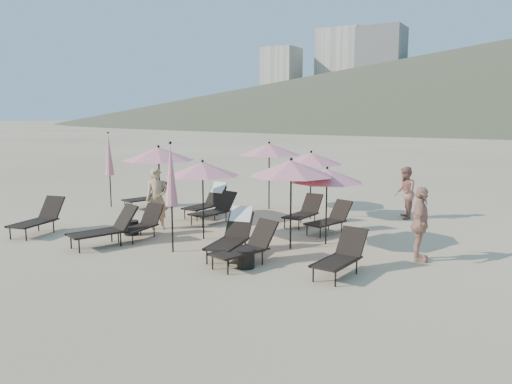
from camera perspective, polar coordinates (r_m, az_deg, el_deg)
The scene contains 26 objects.
ground at distance 12.67m, azimuth -6.89°, elevation -7.08°, with size 800.00×800.00×0.00m, color #D6BA8C.
hotel_skyline at distance 299.22m, azimuth 11.09°, elevation 12.40°, with size 109.00×82.00×55.00m.
lounger_0 at distance 15.96m, azimuth -23.57°, elevation -2.73°, with size 1.03×1.87×1.02m.
lounger_1 at distance 13.89m, azimuth -16.77°, elevation -3.94°, with size 1.24×1.92×1.04m.
lounger_2 at distance 14.53m, azimuth -12.91°, elevation -3.53°, with size 0.73×1.59×0.89m.
lounger_3 at distance 12.39m, azimuth -2.70°, elevation -4.81°, with size 0.99×1.89×1.12m.
lounger_4 at distance 11.60m, azimuth -1.10°, elevation -6.16°, with size 1.08×1.80×0.97m.
lounger_5 at distance 11.04m, azimuth 9.71°, elevation -7.14°, with size 0.76×1.68×0.94m.
lounger_6 at distance 19.26m, azimuth -12.37°, elevation -0.45°, with size 1.07×1.78×0.96m.
lounger_7 at distance 17.37m, azimuth -5.50°, elevation -0.99°, with size 0.75×1.82×1.11m.
lounger_8 at distance 16.24m, azimuth -4.74°, elevation -1.94°, with size 0.92×1.75×0.96m.
lounger_9 at distance 15.89m, azimuth 5.52°, elevation -2.23°, with size 0.74×1.66×0.93m.
lounger_10 at distance 14.94m, azimuth 8.47°, elevation -3.02°, with size 1.03×1.69×0.91m.
umbrella_open_0 at distance 16.45m, azimuth -11.07°, elevation 4.29°, with size 2.33×2.33×2.51m.
umbrella_open_1 at distance 13.87m, azimuth -6.12°, elevation 2.63°, with size 2.08×2.08×2.24m.
umbrella_open_2 at distance 12.77m, azimuth 4.04°, elevation 2.73°, with size 2.22×2.22×2.39m.
umbrella_open_3 at distance 18.39m, azimuth 1.52°, elevation 4.89°, with size 2.34×2.34×2.52m.
umbrella_open_4 at distance 16.70m, azimuth 6.31°, elevation 3.83°, with size 2.14×2.14×2.30m.
umbrella_open_5 at distance 13.34m, azimuth 8.12°, elevation 1.87°, with size 1.96×1.96×2.11m.
umbrella_closed_0 at distance 12.59m, azimuth -9.69°, elevation 1.85°, with size 0.33×0.33×2.81m.
umbrella_closed_1 at distance 19.64m, azimuth -16.45°, elevation 4.09°, with size 0.33×0.33×2.86m.
side_table_0 at distance 15.03m, azimuth -14.06°, elevation -3.98°, with size 0.42×0.42×0.41m, color black.
side_table_1 at distance 11.44m, azimuth -1.17°, elevation -7.63°, with size 0.40×0.40×0.43m, color black.
beachgoer_a at distance 15.47m, azimuth -11.24°, elevation -0.78°, with size 0.68×0.45×1.87m, color tan.
beachgoer_b at distance 17.48m, azimuth 16.65°, elevation -0.08°, with size 0.86×0.67×1.77m, color #AB6B58.
beachgoer_c at distance 12.44m, azimuth 18.24°, elevation -3.51°, with size 1.05×0.44×1.79m, color tan.
Camera 1 is at (7.47, -9.65, 3.41)m, focal length 35.00 mm.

